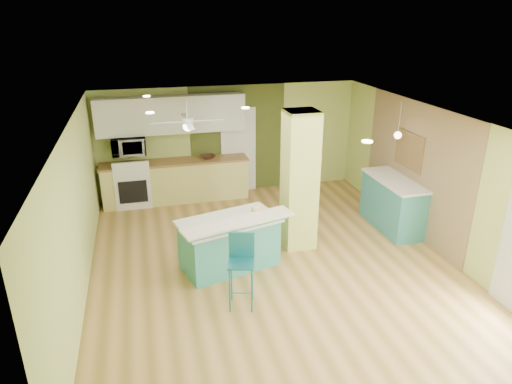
% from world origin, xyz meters
% --- Properties ---
extents(floor, '(6.00, 7.00, 0.01)m').
position_xyz_m(floor, '(0.00, 0.00, -0.01)').
color(floor, olive).
rests_on(floor, ground).
extents(ceiling, '(6.00, 7.00, 0.01)m').
position_xyz_m(ceiling, '(0.00, 0.00, 2.50)').
color(ceiling, white).
rests_on(ceiling, wall_back).
extents(wall_back, '(6.00, 0.01, 2.50)m').
position_xyz_m(wall_back, '(0.00, 3.50, 1.25)').
color(wall_back, '#B8C86B').
rests_on(wall_back, floor).
extents(wall_front, '(6.00, 0.01, 2.50)m').
position_xyz_m(wall_front, '(0.00, -3.50, 1.25)').
color(wall_front, '#B8C86B').
rests_on(wall_front, floor).
extents(wall_left, '(0.01, 7.00, 2.50)m').
position_xyz_m(wall_left, '(-3.00, 0.00, 1.25)').
color(wall_left, '#B8C86B').
rests_on(wall_left, floor).
extents(wall_right, '(0.01, 7.00, 2.50)m').
position_xyz_m(wall_right, '(3.00, 0.00, 1.25)').
color(wall_right, '#B8C86B').
rests_on(wall_right, floor).
extents(wood_panel, '(0.02, 3.40, 2.50)m').
position_xyz_m(wood_panel, '(2.99, 0.60, 1.25)').
color(wood_panel, '#806549').
rests_on(wood_panel, floor).
extents(olive_accent, '(2.20, 0.02, 2.50)m').
position_xyz_m(olive_accent, '(0.20, 3.49, 1.25)').
color(olive_accent, '#465020').
rests_on(olive_accent, floor).
extents(interior_door, '(0.82, 0.05, 2.00)m').
position_xyz_m(interior_door, '(0.20, 3.46, 1.00)').
color(interior_door, white).
rests_on(interior_door, floor).
extents(column, '(0.55, 0.55, 2.50)m').
position_xyz_m(column, '(0.65, 0.50, 1.25)').
color(column, '#C1C95D').
rests_on(column, floor).
extents(kitchen_run, '(3.25, 0.63, 0.94)m').
position_xyz_m(kitchen_run, '(-1.30, 3.20, 0.47)').
color(kitchen_run, '#D2C96D').
rests_on(kitchen_run, floor).
extents(stove, '(0.76, 0.66, 1.08)m').
position_xyz_m(stove, '(-2.25, 3.19, 0.46)').
color(stove, white).
rests_on(stove, floor).
extents(upper_cabinets, '(3.20, 0.34, 0.80)m').
position_xyz_m(upper_cabinets, '(-1.30, 3.32, 1.95)').
color(upper_cabinets, silver).
rests_on(upper_cabinets, wall_back).
extents(microwave, '(0.70, 0.48, 0.39)m').
position_xyz_m(microwave, '(-2.25, 3.20, 1.35)').
color(microwave, silver).
rests_on(microwave, wall_back).
extents(ceiling_fan, '(1.41, 1.41, 0.61)m').
position_xyz_m(ceiling_fan, '(-1.10, 2.00, 2.08)').
color(ceiling_fan, white).
rests_on(ceiling_fan, ceiling).
extents(pendant_lamp, '(0.14, 0.14, 0.69)m').
position_xyz_m(pendant_lamp, '(2.65, 0.75, 1.88)').
color(pendant_lamp, silver).
rests_on(pendant_lamp, ceiling).
extents(wall_decor, '(0.03, 0.90, 0.70)m').
position_xyz_m(wall_decor, '(2.96, 0.80, 1.55)').
color(wall_decor, brown).
rests_on(wall_decor, wood_panel).
extents(peninsula, '(1.94, 1.40, 0.99)m').
position_xyz_m(peninsula, '(-0.71, 0.03, 0.46)').
color(peninsula, teal).
rests_on(peninsula, floor).
extents(bar_stool, '(0.46, 0.46, 1.12)m').
position_xyz_m(bar_stool, '(-0.75, -1.03, 0.75)').
color(bar_stool, '#1D6F82').
rests_on(bar_stool, floor).
extents(side_counter, '(0.67, 1.58, 1.02)m').
position_xyz_m(side_counter, '(2.70, 0.72, 0.51)').
color(side_counter, teal).
rests_on(side_counter, floor).
extents(fruit_bowl, '(0.35, 0.35, 0.08)m').
position_xyz_m(fruit_bowl, '(-0.55, 3.19, 0.98)').
color(fruit_bowl, '#392117').
rests_on(fruit_bowl, kitchen_run).
extents(canister, '(0.14, 0.14, 0.19)m').
position_xyz_m(canister, '(-0.27, 0.07, 0.95)').
color(canister, gold).
rests_on(canister, peninsula).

